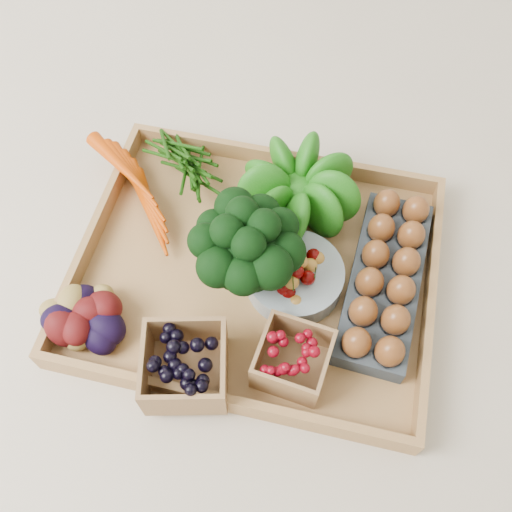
% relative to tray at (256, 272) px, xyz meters
% --- Properties ---
extents(ground, '(4.00, 4.00, 0.00)m').
position_rel_tray_xyz_m(ground, '(0.00, 0.00, -0.01)').
color(ground, beige).
rests_on(ground, ground).
extents(tray, '(0.55, 0.45, 0.01)m').
position_rel_tray_xyz_m(tray, '(0.00, 0.00, 0.00)').
color(tray, '#AB7D47').
rests_on(tray, ground).
extents(carrots, '(0.18, 0.13, 0.04)m').
position_rel_tray_xyz_m(carrots, '(-0.21, 0.09, 0.03)').
color(carrots, '#C03D02').
rests_on(carrots, tray).
extents(lettuce, '(0.13, 0.13, 0.13)m').
position_rel_tray_xyz_m(lettuce, '(0.04, 0.13, 0.07)').
color(lettuce, '#145A0E').
rests_on(lettuce, tray).
extents(broccoli, '(0.17, 0.17, 0.13)m').
position_rel_tray_xyz_m(broccoli, '(-0.01, -0.02, 0.07)').
color(broccoli, black).
rests_on(broccoli, tray).
extents(cherry_bowl, '(0.15, 0.15, 0.04)m').
position_rel_tray_xyz_m(cherry_bowl, '(0.06, -0.01, 0.03)').
color(cherry_bowl, '#8C9EA5').
rests_on(cherry_bowl, tray).
extents(egg_carton, '(0.12, 0.30, 0.03)m').
position_rel_tray_xyz_m(egg_carton, '(0.20, 0.02, 0.02)').
color(egg_carton, '#333A41').
rests_on(egg_carton, tray).
extents(potatoes, '(0.14, 0.14, 0.08)m').
position_rel_tray_xyz_m(potatoes, '(-0.24, -0.15, 0.05)').
color(potatoes, '#3D090A').
rests_on(potatoes, tray).
extents(punnet_blackberry, '(0.14, 0.14, 0.08)m').
position_rel_tray_xyz_m(punnet_blackberry, '(-0.06, -0.19, 0.05)').
color(punnet_blackberry, black).
rests_on(punnet_blackberry, tray).
extents(punnet_raspberry, '(0.11, 0.11, 0.07)m').
position_rel_tray_xyz_m(punnet_raspberry, '(0.09, -0.14, 0.04)').
color(punnet_raspberry, '#67040F').
rests_on(punnet_raspberry, tray).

